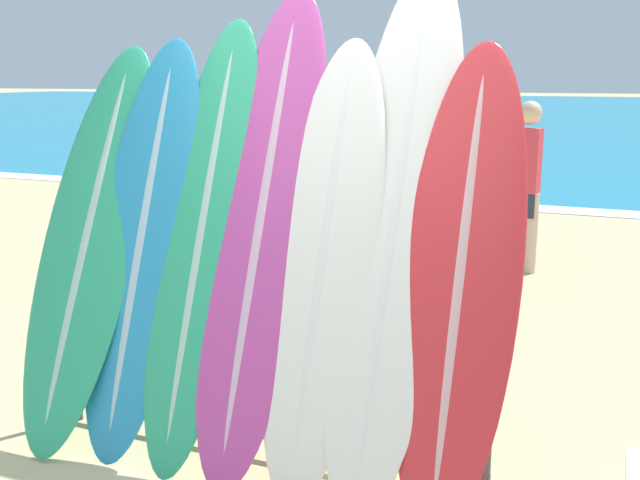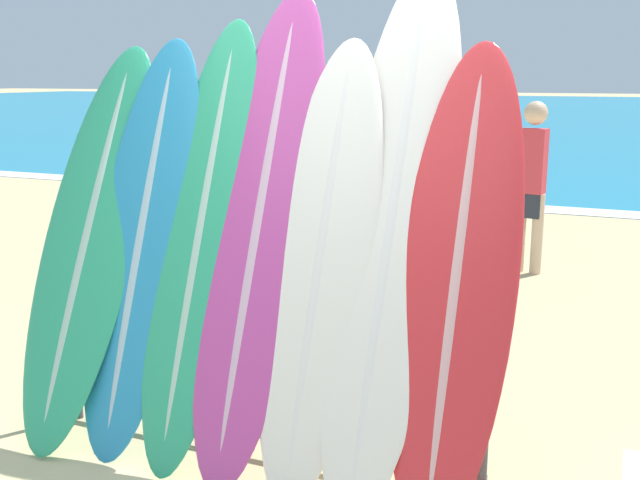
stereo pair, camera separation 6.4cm
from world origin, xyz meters
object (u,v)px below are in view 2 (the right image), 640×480
surfboard_slot_1 (142,243)px  person_near_water (532,181)px  surfboard_slot_6 (457,280)px  surfboard_rack (256,362)px  surfboard_slot_0 (90,240)px  surfboard_slot_3 (260,228)px  person_mid_beach (463,150)px  surfboard_slot_5 (392,226)px  surfboard_slot_2 (201,239)px  surfboard_slot_4 (321,263)px

surfboard_slot_1 → person_near_water: bearing=71.4°
surfboard_slot_1 → person_near_water: surfboard_slot_1 is taller
surfboard_slot_6 → surfboard_rack: bearing=-179.2°
surfboard_slot_0 → surfboard_slot_6: 1.92m
surfboard_rack → surfboard_slot_3: (-0.00, 0.07, 0.65)m
surfboard_slot_3 → surfboard_slot_6: bearing=-3.4°
person_near_water → person_mid_beach: person_mid_beach is taller
surfboard_slot_1 → surfboard_slot_5: 1.30m
surfboard_slot_2 → surfboard_slot_6: (1.27, -0.03, -0.07)m
surfboard_rack → surfboard_slot_0: bearing=179.0°
surfboard_slot_2 → surfboard_slot_5: surfboard_slot_5 is taller
surfboard_slot_3 → person_mid_beach: 6.63m
surfboard_slot_6 → person_mid_beach: 6.81m
surfboard_slot_1 → surfboard_slot_0: bearing=-178.8°
surfboard_rack → surfboard_slot_0: surfboard_slot_0 is taller
surfboard_rack → surfboard_slot_3: surfboard_slot_3 is taller
surfboard_slot_0 → surfboard_rack: bearing=-1.0°
surfboard_rack → surfboard_slot_4: bearing=2.8°
surfboard_slot_0 → surfboard_slot_5: (1.60, 0.09, 0.18)m
surfboard_slot_4 → surfboard_rack: bearing=-177.2°
surfboard_slot_1 → surfboard_slot_4: (0.98, -0.01, -0.01)m
surfboard_rack → person_near_water: size_ratio=1.39×
person_mid_beach → surfboard_slot_2: bearing=-174.7°
person_near_water → person_mid_beach: size_ratio=0.99×
surfboard_rack → person_mid_beach: person_mid_beach is taller
surfboard_slot_0 → surfboard_slot_3: surfboard_slot_3 is taller
surfboard_slot_5 → surfboard_slot_6: (0.32, -0.10, -0.19)m
surfboard_slot_2 → person_mid_beach: (-0.13, 6.64, -0.17)m
surfboard_slot_5 → person_mid_beach: surfboard_slot_5 is taller
surfboard_slot_3 → surfboard_slot_6: size_ratio=1.14×
surfboard_slot_5 → person_near_water: surfboard_slot_5 is taller
surfboard_slot_0 → surfboard_slot_6: (1.92, -0.00, -0.01)m
surfboard_slot_1 → surfboard_rack: bearing=-2.1°
surfboard_slot_0 → surfboard_slot_2: (0.65, 0.03, 0.06)m
surfboard_slot_1 → surfboard_slot_2: (0.34, 0.02, 0.05)m
surfboard_slot_2 → surfboard_slot_4: surfboard_slot_2 is taller
surfboard_rack → person_mid_beach: size_ratio=1.37×
surfboard_slot_0 → person_near_water: (1.71, 4.13, -0.13)m
person_near_water → person_mid_beach: 2.80m
surfboard_slot_5 → surfboard_slot_1: bearing=-176.1°
surfboard_rack → surfboard_slot_6: 1.08m
surfboard_slot_5 → surfboard_slot_6: bearing=-16.7°
person_near_water → surfboard_rack: bearing=91.0°
surfboard_slot_3 → person_mid_beach: size_ratio=1.39×
surfboard_slot_2 → person_mid_beach: bearing=91.1°
surfboard_rack → surfboard_slot_1: bearing=177.9°
surfboard_slot_4 → person_mid_beach: surfboard_slot_4 is taller
surfboard_slot_0 → surfboard_slot_1: size_ratio=0.99×
surfboard_slot_1 → person_mid_beach: surfboard_slot_1 is taller
surfboard_slot_2 → surfboard_slot_6: surfboard_slot_2 is taller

